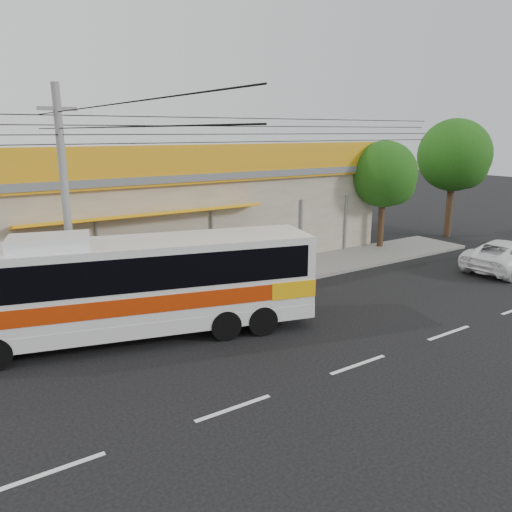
{
  "coord_description": "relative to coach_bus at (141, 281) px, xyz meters",
  "views": [
    {
      "loc": [
        -9.3,
        -11.39,
        6.23
      ],
      "look_at": [
        -0.38,
        2.0,
        2.2
      ],
      "focal_mm": 35.0,
      "sensor_mm": 36.0,
      "label": 1
    }
  ],
  "objects": [
    {
      "name": "lane_markings",
      "position": [
        4.19,
        -5.12,
        -1.81
      ],
      "size": [
        50.0,
        0.12,
        0.01
      ],
      "primitive_type": null,
      "color": "silver",
      "rests_on": "ground"
    },
    {
      "name": "coach_bus",
      "position": [
        0.0,
        0.0,
        0.0
      ],
      "size": [
        11.21,
        5.14,
        3.38
      ],
      "rotation": [
        0.0,
        0.0,
        -0.27
      ],
      "color": "silver",
      "rests_on": "ground"
    },
    {
      "name": "motorbike_dark",
      "position": [
        -1.26,
        4.22,
        -1.18
      ],
      "size": [
        1.64,
        1.08,
        0.96
      ],
      "primitive_type": "imported",
      "rotation": [
        0.0,
        0.0,
        1.14
      ],
      "color": "black",
      "rests_on": "sidewalk"
    },
    {
      "name": "storefront_building",
      "position": [
        4.18,
        8.92,
        0.49
      ],
      "size": [
        22.6,
        9.2,
        5.7
      ],
      "color": "gray",
      "rests_on": "ground"
    },
    {
      "name": "utility_pole",
      "position": [
        -1.45,
        2.27,
        4.51
      ],
      "size": [
        34.0,
        14.0,
        7.66
      ],
      "color": "slate",
      "rests_on": "ground"
    },
    {
      "name": "ground",
      "position": [
        4.19,
        -2.62,
        -1.81
      ],
      "size": [
        120.0,
        120.0,
        0.0
      ],
      "primitive_type": "plane",
      "color": "black",
      "rests_on": "ground"
    },
    {
      "name": "white_car",
      "position": [
        16.8,
        -1.97,
        -1.11
      ],
      "size": [
        5.22,
        2.74,
        1.4
      ],
      "primitive_type": "imported",
      "rotation": [
        0.0,
        0.0,
        1.66
      ],
      "color": "white",
      "rests_on": "ground"
    },
    {
      "name": "tree_far",
      "position": [
        21.23,
        4.27,
        2.91
      ],
      "size": [
        4.21,
        4.21,
        6.98
      ],
      "color": "#362415",
      "rests_on": "ground"
    },
    {
      "name": "sidewalk",
      "position": [
        4.19,
        3.38,
        -1.74
      ],
      "size": [
        30.0,
        3.2,
        0.15
      ],
      "primitive_type": "cube",
      "color": "slate",
      "rests_on": "ground"
    },
    {
      "name": "motorbike_red",
      "position": [
        -1.85,
        3.21,
        -1.14
      ],
      "size": [
        2.03,
        0.89,
        1.03
      ],
      "primitive_type": "imported",
      "rotation": [
        0.0,
        0.0,
        1.67
      ],
      "color": "maroon",
      "rests_on": "sidewalk"
    },
    {
      "name": "tree_near",
      "position": [
        15.33,
        4.28,
        2.1
      ],
      "size": [
        3.49,
        3.49,
        5.78
      ],
      "color": "#362415",
      "rests_on": "ground"
    }
  ]
}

